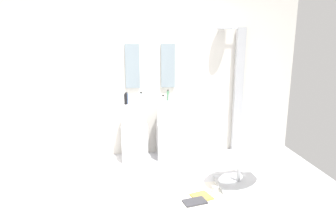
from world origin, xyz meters
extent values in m
cube|color=silver|center=(0.00, 0.00, -0.02)|extent=(4.80, 3.60, 0.04)
cube|color=silver|center=(0.00, 1.65, 1.30)|extent=(4.80, 0.10, 2.60)
cube|color=white|center=(-0.28, 1.34, 0.29)|extent=(0.40, 0.40, 0.59)
cylinder|color=white|center=(-0.28, 1.34, 0.75)|extent=(0.41, 0.41, 0.32)
cylinder|color=#B7BABF|center=(-0.28, 1.46, 0.96)|extent=(0.02, 0.02, 0.10)
cube|color=white|center=(0.28, 1.34, 0.29)|extent=(0.40, 0.40, 0.59)
cylinder|color=white|center=(0.28, 1.34, 0.75)|extent=(0.41, 0.41, 0.32)
cylinder|color=#B7BABF|center=(0.28, 1.46, 0.96)|extent=(0.02, 0.02, 0.10)
cube|color=#8C9EA8|center=(-0.28, 1.58, 1.45)|extent=(0.22, 0.03, 0.68)
cube|color=#8C9EA8|center=(0.28, 1.58, 1.45)|extent=(0.22, 0.03, 0.68)
cube|color=#B7BABF|center=(1.45, 1.53, 1.02)|extent=(0.14, 0.08, 2.05)
cylinder|color=#B7BABF|center=(1.30, 1.51, 2.03)|extent=(0.30, 0.02, 0.02)
cylinder|color=#B7BABF|center=(1.15, 1.48, 2.03)|extent=(0.24, 0.24, 0.02)
cube|color=#B7BABF|center=(1.04, 0.25, 0.03)|extent=(0.56, 0.50, 0.06)
cylinder|color=#B7BABF|center=(1.04, 0.25, 0.20)|extent=(0.05, 0.05, 0.34)
torus|color=white|center=(1.04, 0.25, 0.40)|extent=(1.10, 1.10, 0.49)
cube|color=white|center=(0.60, -0.07, 0.01)|extent=(1.14, 0.89, 0.01)
cube|color=gold|center=(0.49, -0.01, 0.02)|extent=(0.27, 0.28, 0.02)
cube|color=#38383D|center=(0.38, -0.12, 0.02)|extent=(0.30, 0.22, 0.02)
cylinder|color=white|center=(0.68, 0.07, 0.05)|extent=(0.07, 0.07, 0.08)
cylinder|color=black|center=(-0.40, 1.27, 0.99)|extent=(0.05, 0.05, 0.16)
cylinder|color=black|center=(-0.40, 1.27, 1.08)|extent=(0.03, 0.03, 0.02)
cylinder|color=#59996B|center=(0.27, 1.48, 0.99)|extent=(0.04, 0.04, 0.15)
cylinder|color=black|center=(0.27, 1.48, 1.08)|extent=(0.02, 0.02, 0.02)
cylinder|color=silver|center=(-0.16, 1.29, 0.99)|extent=(0.06, 0.06, 0.16)
cylinder|color=black|center=(-0.16, 1.29, 1.08)|extent=(0.03, 0.03, 0.02)
cylinder|color=white|center=(0.17, 1.29, 0.97)|extent=(0.05, 0.05, 0.11)
cylinder|color=black|center=(0.17, 1.29, 1.03)|extent=(0.03, 0.03, 0.02)
cylinder|color=#4C72B7|center=(-0.38, 1.33, 0.99)|extent=(0.04, 0.04, 0.16)
cylinder|color=black|center=(-0.38, 1.33, 1.08)|extent=(0.02, 0.02, 0.02)
camera|label=1|loc=(-0.35, -3.30, 1.89)|focal=32.82mm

